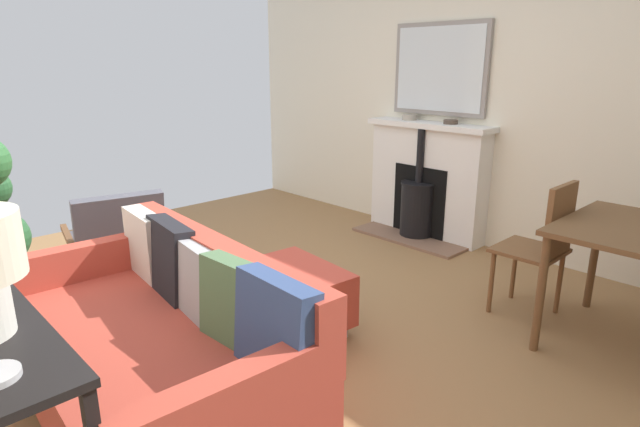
% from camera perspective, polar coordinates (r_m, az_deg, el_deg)
% --- Properties ---
extents(ground_plane, '(4.86, 5.61, 0.01)m').
position_cam_1_polar(ground_plane, '(3.57, -6.85, -11.28)').
color(ground_plane, olive).
extents(wall_left, '(0.12, 5.61, 2.76)m').
position_cam_1_polar(wall_left, '(5.00, 15.93, 12.71)').
color(wall_left, silver).
rests_on(wall_left, ground).
extents(fireplace, '(0.56, 1.27, 1.10)m').
position_cam_1_polar(fireplace, '(5.09, 11.49, 3.01)').
color(fireplace, brown).
rests_on(fireplace, ground).
extents(mirror_over_mantel, '(0.04, 0.99, 0.83)m').
position_cam_1_polar(mirror_over_mantel, '(5.06, 13.03, 15.23)').
color(mirror_over_mantel, gray).
extents(mantel_bowl_near, '(0.14, 0.14, 0.05)m').
position_cam_1_polar(mantel_bowl_near, '(5.15, 9.81, 10.44)').
color(mantel_bowl_near, '#9E9384').
rests_on(mantel_bowl_near, fireplace).
extents(mantel_bowl_far, '(0.13, 0.13, 0.04)m').
position_cam_1_polar(mantel_bowl_far, '(4.89, 14.20, 9.79)').
color(mantel_bowl_far, '#47382D').
rests_on(mantel_bowl_far, fireplace).
extents(sofa, '(1.03, 1.84, 0.84)m').
position_cam_1_polar(sofa, '(2.67, -17.21, -13.09)').
color(sofa, '#B2B2B7').
rests_on(sofa, ground).
extents(ottoman, '(0.58, 0.71, 0.42)m').
position_cam_1_polar(ottoman, '(3.26, -3.08, -8.87)').
color(ottoman, '#B2B2B7').
rests_on(ottoman, ground).
extents(armchair_accent, '(0.78, 0.71, 0.77)m').
position_cam_1_polar(armchair_accent, '(4.06, -21.41, -2.15)').
color(armchair_accent, brown).
rests_on(armchair_accent, ground).
extents(dining_table, '(0.92, 0.78, 0.75)m').
position_cam_1_polar(dining_table, '(3.44, 31.55, -3.08)').
color(dining_table, brown).
rests_on(dining_table, ground).
extents(dining_chair_near_fireplace, '(0.40, 0.40, 0.92)m').
position_cam_1_polar(dining_chair_near_fireplace, '(3.62, 23.44, -2.78)').
color(dining_chair_near_fireplace, brown).
rests_on(dining_chair_near_fireplace, ground).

